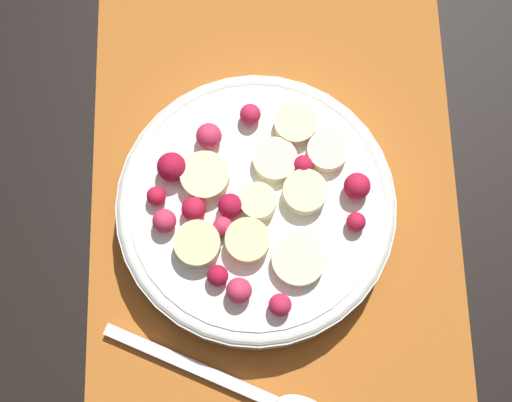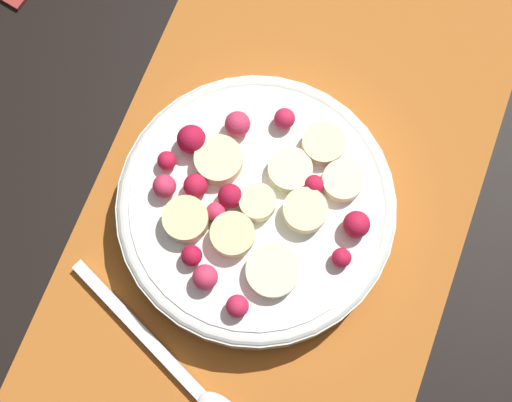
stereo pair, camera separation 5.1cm
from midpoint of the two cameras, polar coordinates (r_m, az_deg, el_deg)
The scene contains 4 objects.
ground_plane at distance 0.56m, azimuth -1.12°, elevation 0.88°, with size 3.00×3.00×0.00m, color black.
placemat at distance 0.56m, azimuth -1.12°, elevation 0.96°, with size 0.46×0.28×0.01m.
fruit_bowl at distance 0.53m, azimuth -2.74°, elevation -1.04°, with size 0.21×0.21×0.05m.
spoon at distance 0.53m, azimuth -2.26°, elevation -15.91°, with size 0.09×0.17×0.01m.
Camera 1 is at (-0.16, 0.02, 0.54)m, focal length 50.00 mm.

